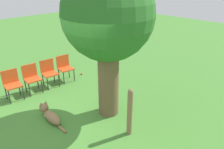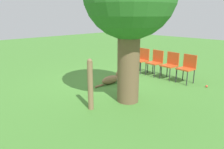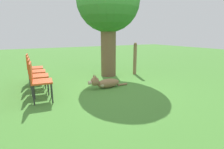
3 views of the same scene
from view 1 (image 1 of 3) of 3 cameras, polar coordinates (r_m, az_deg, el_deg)
name	(u,v)px [view 1 (image 1 of 3)]	position (r m, az deg, el deg)	size (l,w,h in m)	color
ground_plane	(67,121)	(5.61, -11.56, -11.79)	(30.00, 30.00, 0.00)	#478433
oak_tree	(108,18)	(4.88, -1.07, 14.42)	(2.06, 2.06, 3.53)	brown
dog	(50,115)	(5.66, -15.92, -10.12)	(1.17, 0.25, 0.41)	olive
fence_post	(130,112)	(4.81, 4.67, -9.74)	(0.12, 0.12, 1.14)	#846647
red_chair_0	(12,83)	(6.79, -24.69, -1.93)	(0.47, 0.49, 0.86)	#D14C1E
red_chair_1	(31,77)	(6.97, -20.31, -0.50)	(0.47, 0.49, 0.86)	#D14C1E
red_chair_2	(49,71)	(7.18, -16.16, 0.85)	(0.47, 0.49, 0.86)	#D14C1E
red_chair_3	(65,66)	(7.44, -12.27, 2.11)	(0.47, 0.49, 0.86)	#D14C1E
tennis_ball	(82,74)	(7.93, -7.93, 0.21)	(0.07, 0.07, 0.07)	#E54C33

